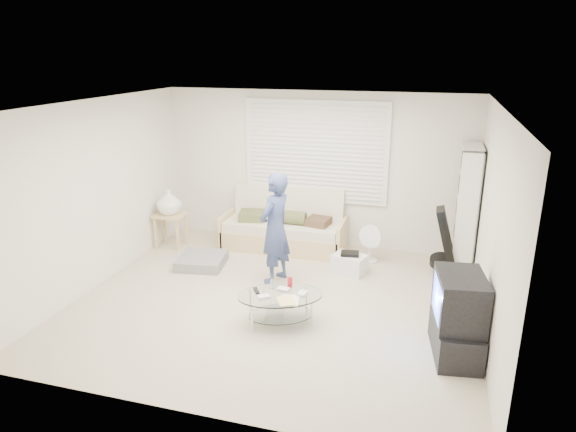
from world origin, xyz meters
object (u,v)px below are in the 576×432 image
(futon_sofa, at_px, (284,229))
(coffee_table, at_px, (281,300))
(tv_unit, at_px, (457,317))
(bookshelf, at_px, (466,209))

(futon_sofa, xyz_separation_m, coffee_table, (0.65, -2.37, -0.02))
(futon_sofa, relative_size, coffee_table, 1.69)
(coffee_table, bearing_deg, futon_sofa, 105.41)
(futon_sofa, distance_m, tv_unit, 3.61)
(bookshelf, bearing_deg, tv_unit, -92.98)
(futon_sofa, height_order, bookshelf, bookshelf)
(futon_sofa, xyz_separation_m, bookshelf, (2.74, -0.08, 0.60))
(bookshelf, height_order, tv_unit, bookshelf)
(tv_unit, distance_m, coffee_table, 1.97)
(bookshelf, distance_m, tv_unit, 2.45)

